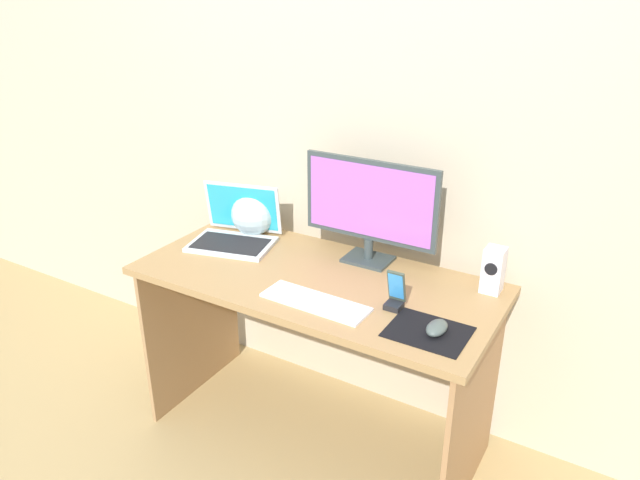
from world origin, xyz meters
TOP-DOWN VIEW (x-y plane):
  - ground_plane at (0.00, 0.00)m, footprint 8.00×8.00m
  - wall_back at (0.00, 0.39)m, footprint 6.00×0.04m
  - desk at (0.00, 0.00)m, footprint 1.35×0.63m
  - monitor at (0.11, 0.22)m, footprint 0.54×0.14m
  - speaker_right at (0.59, 0.22)m, footprint 0.07×0.08m
  - laptop at (-0.45, 0.10)m, footprint 0.39×0.34m
  - fishbowl at (-0.44, 0.22)m, footprint 0.19×0.19m
  - keyboard_external at (0.10, -0.17)m, footprint 0.38×0.14m
  - mousepad at (0.50, -0.14)m, footprint 0.25×0.20m
  - mouse at (0.52, -0.14)m, footprint 0.06×0.10m
  - phone_in_dock at (0.35, -0.06)m, footprint 0.06×0.06m

SIDE VIEW (x-z plane):
  - ground_plane at x=0.00m, z-range 0.00..0.00m
  - desk at x=0.00m, z-range 0.21..0.95m
  - mousepad at x=0.50m, z-range 0.74..0.74m
  - keyboard_external at x=0.10m, z-range 0.74..0.75m
  - mouse at x=0.52m, z-range 0.74..0.78m
  - laptop at x=-0.45m, z-range 0.67..0.90m
  - phone_in_dock at x=0.35m, z-range 0.72..0.86m
  - speaker_right at x=0.59m, z-range 0.74..0.91m
  - fishbowl at x=-0.44m, z-range 0.74..0.92m
  - monitor at x=0.11m, z-range 0.76..1.17m
  - wall_back at x=0.00m, z-range 0.00..2.50m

